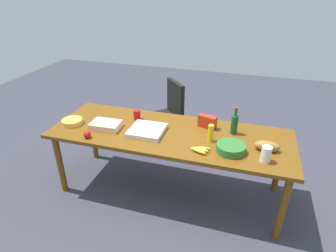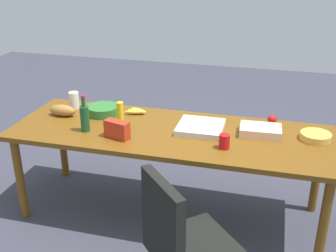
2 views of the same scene
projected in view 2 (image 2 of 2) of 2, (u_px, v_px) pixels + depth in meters
ground_plane at (170, 213)px, 3.66m from camera, size 10.00×10.00×0.00m
conference_table at (170, 139)px, 3.37m from camera, size 2.60×0.92×0.79m
sheet_cake at (260, 131)px, 3.26m from camera, size 0.33×0.23×0.07m
pizza_box at (201, 127)px, 3.34m from camera, size 0.36×0.36×0.05m
mayo_jar at (74, 100)px, 3.78m from camera, size 0.10×0.10×0.15m
red_solo_cup at (224, 141)px, 3.03m from camera, size 0.10×0.10×0.11m
chip_bowl at (316, 136)px, 3.18m from camera, size 0.27×0.27×0.05m
bread_loaf at (62, 110)px, 3.62m from camera, size 0.24×0.11×0.10m
wine_bottle at (85, 118)px, 3.30m from camera, size 0.09×0.09×0.30m
mustard_bottle at (120, 113)px, 3.46m from camera, size 0.07×0.07×0.18m
chip_bag_red at (117, 130)px, 3.19m from camera, size 0.21×0.13×0.14m
apple_red at (272, 119)px, 3.46m from camera, size 0.09×0.09×0.08m
salad_bowl at (103, 110)px, 3.66m from camera, size 0.29×0.29×0.08m
banana_bunch at (136, 111)px, 3.67m from camera, size 0.20×0.14×0.04m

